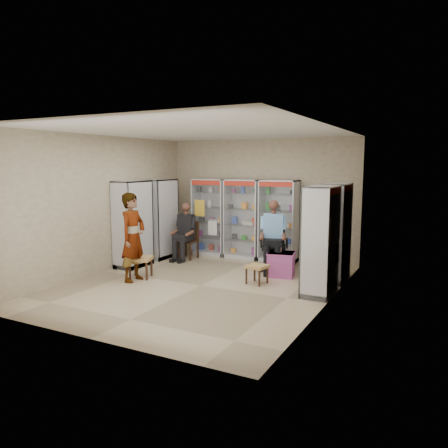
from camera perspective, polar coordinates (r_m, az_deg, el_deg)
The scene contains 18 objects.
floor at distance 8.72m, azimuth -3.05°, elevation -8.02°, with size 6.00×6.00×0.00m, color tan.
room_shell at distance 8.40m, azimuth -3.14°, elevation 5.01°, with size 5.02×6.02×3.01m.
cabinet_back_left at distance 11.49m, azimuth -1.78°, elevation 0.93°, with size 0.90×0.50×2.00m, color #A5A8AC.
cabinet_back_mid at distance 11.06m, azimuth 2.52°, elevation 0.66°, with size 0.90×0.50×2.00m, color silver.
cabinet_back_right at distance 10.70m, azimuth 7.14°, elevation 0.36°, with size 0.90×0.50×2.00m, color #B6B8BE.
cabinet_right_far at distance 9.16m, azimuth 14.26°, elevation -1.07°, with size 0.50×0.90×2.00m, color #B1B2B8.
cabinet_right_near at distance 8.11m, azimuth 12.48°, elevation -2.16°, with size 0.50×0.90×2.00m, color silver.
cabinet_left_far at distance 11.21m, azimuth -8.27°, elevation 0.68°, with size 0.50×0.90×2.00m, color #ADAFB5.
cabinet_left_near at distance 10.34m, azimuth -11.81°, elevation -0.01°, with size 0.50×0.90×2.00m, color silver.
wooden_chair at distance 11.07m, azimuth -4.74°, elevation -2.13°, with size 0.42×0.42×0.94m, color black.
seated_customer at distance 11.00m, azimuth -4.89°, elevation -1.14°, with size 0.44×0.60×1.34m, color black, non-canonical shape.
office_chair at distance 9.86m, azimuth 6.53°, elevation -2.69°, with size 0.64×0.64×1.18m, color black.
seated_shopkeeper at distance 9.79m, azimuth 6.44°, elevation -1.82°, with size 0.49×0.68×1.50m, color #75A5E7, non-canonical shape.
pink_trunk at distance 9.44m, azimuth 7.46°, elevation -5.23°, with size 0.53×0.51×0.51m, color #C14D8A.
tea_glass at distance 9.41m, azimuth 7.36°, elevation -3.36°, with size 0.07×0.07×0.10m, color #5A2007.
woven_stool_a at distance 8.82m, azimuth 4.33°, elevation -6.56°, with size 0.38×0.38×0.38m, color #B3784B.
woven_stool_b at distance 9.39m, azimuth -10.82°, elevation -5.59°, with size 0.45×0.45×0.45m, color olive.
standing_man at distance 9.06m, azimuth -11.82°, elevation -1.71°, with size 0.66×0.43×1.81m, color #949497.
Camera 1 is at (4.26, -7.23, 2.38)m, focal length 35.00 mm.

